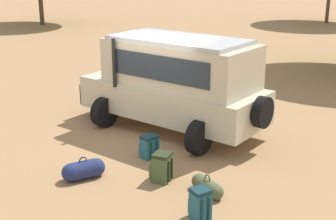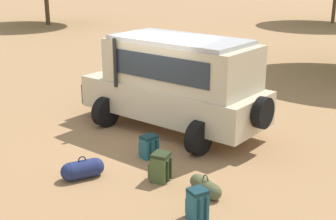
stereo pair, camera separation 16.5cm
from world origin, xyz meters
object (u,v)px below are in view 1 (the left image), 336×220
backpack_near_rear_wheel (149,147)px  duffel_bag_low_black_case (84,170)px  duffel_bag_soft_canvas (207,186)px  backpack_cluster_center (200,204)px  safari_vehicle (175,82)px  backpack_beside_front_wheel (162,167)px

backpack_near_rear_wheel → duffel_bag_low_black_case: (-0.66, -1.56, -0.07)m
backpack_near_rear_wheel → duffel_bag_low_black_case: bearing=-113.0°
backpack_near_rear_wheel → duffel_bag_soft_canvas: backpack_near_rear_wheel is taller
duffel_bag_soft_canvas → backpack_cluster_center: bearing=-75.1°
safari_vehicle → backpack_beside_front_wheel: size_ratio=9.11×
safari_vehicle → duffel_bag_soft_canvas: (2.13, -2.91, -1.14)m
duffel_bag_low_black_case → duffel_bag_soft_canvas: (2.50, 0.56, -0.04)m
backpack_beside_front_wheel → duffel_bag_soft_canvas: backpack_beside_front_wheel is taller
backpack_cluster_center → duffel_bag_soft_canvas: (-0.24, 0.91, -0.13)m
backpack_beside_front_wheel → backpack_cluster_center: backpack_beside_front_wheel is taller
backpack_beside_front_wheel → duffel_bag_low_black_case: bearing=-156.0°
duffel_bag_soft_canvas → duffel_bag_low_black_case: bearing=-167.4°
backpack_cluster_center → duffel_bag_soft_canvas: backpack_cluster_center is taller
backpack_cluster_center → duffel_bag_low_black_case: bearing=172.7°
backpack_near_rear_wheel → duffel_bag_low_black_case: 1.69m
safari_vehicle → backpack_cluster_center: size_ratio=9.49×
backpack_beside_front_wheel → backpack_cluster_center: bearing=-38.1°
backpack_near_rear_wheel → backpack_beside_front_wheel: bearing=-48.3°
backpack_beside_front_wheel → backpack_near_rear_wheel: (-0.81, 0.90, -0.04)m
backpack_cluster_center → duffel_bag_low_black_case: (-2.74, 0.35, -0.09)m
backpack_cluster_center → safari_vehicle: bearing=121.9°
backpack_beside_front_wheel → duffel_bag_soft_canvas: size_ratio=0.79×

